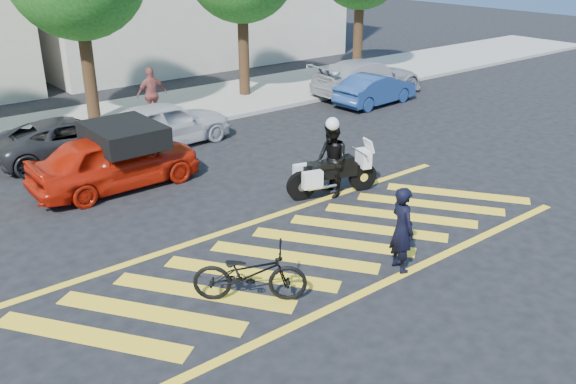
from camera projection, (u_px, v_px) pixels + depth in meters
ground at (315, 249)px, 13.10m from camera, size 90.00×90.00×0.00m
sidewalk at (95, 123)px, 21.72m from camera, size 60.00×5.00×0.15m
crosswalk at (314, 249)px, 13.07m from camera, size 12.33×4.00×0.01m
officer_bike at (402, 229)px, 11.96m from camera, size 0.59×0.74×1.78m
bicycle at (250, 273)px, 11.06m from camera, size 2.08×1.87×1.10m
police_motorcycle at (331, 173)px, 15.62m from camera, size 2.45×1.16×1.11m
officer_moto at (331, 160)px, 15.46m from camera, size 0.96×1.10×1.92m
red_convertible at (115, 160)px, 16.04m from camera, size 4.48×1.84×1.52m
parked_mid_left at (71, 138)px, 18.25m from camera, size 4.57×2.27×1.24m
parked_mid_right at (165, 124)px, 19.31m from camera, size 4.40×2.01×1.46m
parked_right at (375, 89)px, 24.18m from camera, size 3.81×1.59×1.23m
parked_far_right at (367, 77)px, 25.63m from camera, size 5.27×2.41×1.49m
pedestrian_right at (152, 94)px, 21.37m from camera, size 1.14×0.52×1.91m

